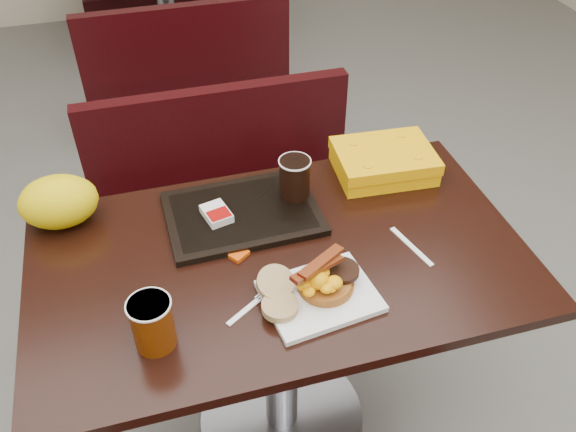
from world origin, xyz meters
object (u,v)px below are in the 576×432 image
object	(u,v)px
coffee_cup_far	(295,178)
clamshell	(384,161)
fork	(243,312)
knife	(411,246)
table_near	(281,350)
coffee_cup_near	(153,324)
platter	(320,296)
paper_bag	(59,202)
tray	(242,213)
hashbrown_sleeve_left	(216,214)
table_far	(166,6)
bench_near_n	(231,203)
bench_far_s	(184,60)
pancake_stack	(326,282)

from	to	relation	value
coffee_cup_far	clamshell	distance (m)	0.28
fork	clamshell	world-z (taller)	clamshell
knife	table_near	bearing A→B (deg)	-115.02
coffee_cup_near	knife	bearing A→B (deg)	10.69
coffee_cup_near	coffee_cup_far	world-z (taller)	coffee_cup_far
platter	knife	xyz separation A→B (m)	(0.27, 0.10, -0.01)
table_near	coffee_cup_far	distance (m)	0.50
table_near	paper_bag	size ratio (longest dim) A/B	6.13
tray	hashbrown_sleeve_left	distance (m)	0.07
table_far	coffee_cup_near	size ratio (longest dim) A/B	9.92
coffee_cup_far	coffee_cup_near	bearing A→B (deg)	-137.57
coffee_cup_near	fork	world-z (taller)	coffee_cup_near
bench_near_n	coffee_cup_far	size ratio (longest dim) A/B	9.10
bench_far_s	tray	size ratio (longest dim) A/B	2.56
pancake_stack	clamshell	world-z (taller)	clamshell
bench_near_n	coffee_cup_near	xyz separation A→B (m)	(-0.32, -0.88, 0.45)
bench_near_n	platter	distance (m)	0.95
bench_near_n	bench_far_s	xyz separation A→B (m)	(0.00, 1.20, 0.00)
table_near	hashbrown_sleeve_left	bearing A→B (deg)	127.53
clamshell	bench_near_n	bearing A→B (deg)	133.27
pancake_stack	coffee_cup_far	distance (m)	0.34
coffee_cup_far	bench_far_s	bearing A→B (deg)	93.17
table_near	knife	world-z (taller)	knife
platter	tray	bearing A→B (deg)	100.76
tray	hashbrown_sleeve_left	xyz separation A→B (m)	(-0.07, -0.01, 0.02)
bench_near_n	pancake_stack	distance (m)	0.94
pancake_stack	knife	xyz separation A→B (m)	(0.25, 0.08, -0.03)
knife	coffee_cup_far	size ratio (longest dim) A/B	1.41
platter	bench_far_s	bearing A→B (deg)	84.17
bench_far_s	table_near	bearing A→B (deg)	-90.00
knife	paper_bag	size ratio (longest dim) A/B	0.79
coffee_cup_far	clamshell	world-z (taller)	coffee_cup_far
fork	coffee_cup_far	xyz separation A→B (m)	(0.22, 0.35, 0.07)
bench_near_n	knife	size ratio (longest dim) A/B	6.45
table_near	fork	bearing A→B (deg)	-129.28
bench_near_n	knife	world-z (taller)	knife
fork	knife	world-z (taller)	same
platter	coffee_cup_near	xyz separation A→B (m)	(-0.37, -0.02, 0.05)
platter	hashbrown_sleeve_left	distance (m)	0.36
knife	paper_bag	world-z (taller)	paper_bag
knife	hashbrown_sleeve_left	size ratio (longest dim) A/B	1.88
bench_near_n	paper_bag	xyz separation A→B (m)	(-0.50, -0.43, 0.46)
fork	knife	bearing A→B (deg)	-20.90
pancake_stack	fork	bearing A→B (deg)	-176.31
coffee_cup_near	fork	bearing A→B (deg)	8.19
tray	coffee_cup_near	bearing A→B (deg)	-128.27
pancake_stack	hashbrown_sleeve_left	distance (m)	0.36
table_far	bench_far_s	size ratio (longest dim) A/B	1.20
fork	paper_bag	bearing A→B (deg)	99.15
table_far	coffee_cup_far	bearing A→B (deg)	-87.75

